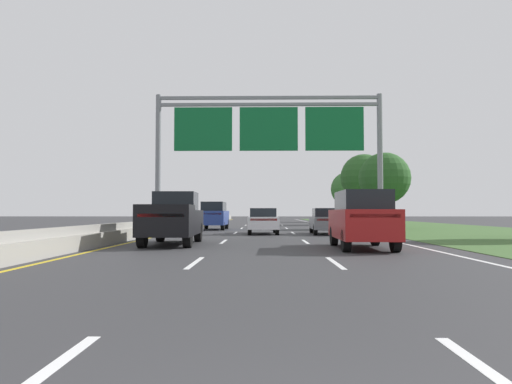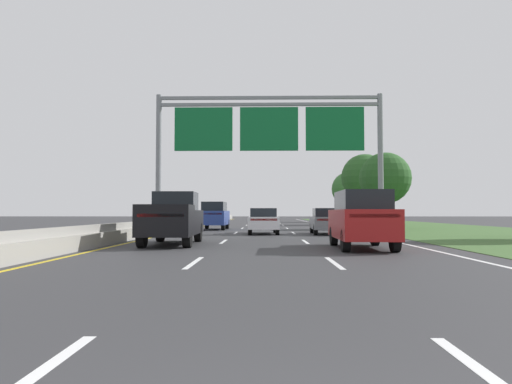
% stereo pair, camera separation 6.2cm
% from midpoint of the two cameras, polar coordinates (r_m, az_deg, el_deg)
% --- Properties ---
extents(ground_plane, '(220.00, 220.00, 0.00)m').
position_cam_midpoint_polar(ground_plane, '(37.17, 0.93, -4.47)').
color(ground_plane, '#333335').
extents(lane_striping, '(11.96, 106.00, 0.01)m').
position_cam_midpoint_polar(lane_striping, '(36.71, 0.93, -4.49)').
color(lane_striping, white).
rests_on(lane_striping, ground).
extents(grass_verge_right, '(14.00, 110.00, 0.02)m').
position_cam_midpoint_polar(grass_verge_right, '(39.70, 21.56, -4.16)').
color(grass_verge_right, '#3D602D').
rests_on(grass_verge_right, ground).
extents(median_barrier_concrete, '(0.60, 110.00, 0.85)m').
position_cam_midpoint_polar(median_barrier_concrete, '(37.74, -9.17, -3.88)').
color(median_barrier_concrete, '#99968E').
rests_on(median_barrier_concrete, ground).
extents(overhead_sign_gantry, '(15.06, 0.42, 9.17)m').
position_cam_midpoint_polar(overhead_sign_gantry, '(31.77, 1.47, 6.91)').
color(overhead_sign_gantry, gray).
rests_on(overhead_sign_gantry, ground).
extents(pickup_truck_black, '(2.16, 5.46, 2.20)m').
position_cam_midpoint_polar(pickup_truck_black, '(20.11, -9.96, -3.13)').
color(pickup_truck_black, black).
rests_on(pickup_truck_black, ground).
extents(car_white_centre_lane_sedan, '(1.92, 4.44, 1.57)m').
position_cam_midpoint_polar(car_white_centre_lane_sedan, '(29.37, 0.76, -3.43)').
color(car_white_centre_lane_sedan, silver).
rests_on(car_white_centre_lane_sedan, ground).
extents(car_blue_left_lane_suv, '(1.96, 4.73, 2.11)m').
position_cam_midpoint_polar(car_blue_left_lane_suv, '(36.80, -5.07, -2.78)').
color(car_blue_left_lane_suv, navy).
rests_on(car_blue_left_lane_suv, ground).
extents(car_red_right_lane_suv, '(1.99, 4.74, 2.11)m').
position_cam_midpoint_polar(car_red_right_lane_suv, '(17.96, 12.43, -3.12)').
color(car_red_right_lane_suv, maroon).
rests_on(car_red_right_lane_suv, ground).
extents(car_grey_right_lane_sedan, '(1.93, 4.44, 1.57)m').
position_cam_midpoint_polar(car_grey_right_lane_sedan, '(29.35, 8.35, -3.40)').
color(car_grey_right_lane_sedan, slate).
rests_on(car_grey_right_lane_sedan, ground).
extents(roadside_tree_mid, '(4.12, 4.12, 6.12)m').
position_cam_midpoint_polar(roadside_tree_mid, '(39.59, 15.05, 1.60)').
color(roadside_tree_mid, '#4C3823').
rests_on(roadside_tree_mid, ground).
extents(roadside_tree_far, '(4.96, 4.96, 7.53)m').
position_cam_midpoint_polar(roadside_tree_far, '(52.22, 12.72, 1.72)').
color(roadside_tree_far, '#4C3823').
rests_on(roadside_tree_far, ground).
extents(roadside_tree_distant, '(4.60, 4.60, 6.76)m').
position_cam_midpoint_polar(roadside_tree_distant, '(65.89, 10.87, 0.34)').
color(roadside_tree_distant, '#4C3823').
rests_on(roadside_tree_distant, ground).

